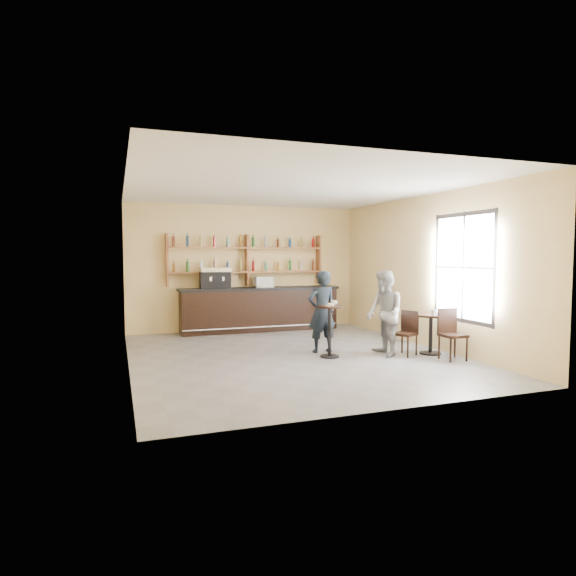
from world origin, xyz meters
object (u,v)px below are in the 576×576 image
object	(u,v)px
pedestal_table	(330,332)
cafe_table	(431,334)
pastry_case	(263,282)
chair_west	(405,333)
bar_counter	(260,309)
chair_south	(453,335)
patron_second	(385,313)
espresso_machine	(215,278)
man_main	(322,312)

from	to	relation	value
pedestal_table	cafe_table	distance (m)	2.03
pastry_case	chair_west	world-z (taller)	pastry_case
bar_counter	chair_south	distance (m)	5.12
pedestal_table	chair_south	distance (m)	2.27
cafe_table	chair_west	xyz separation A→B (m)	(-0.55, 0.05, 0.04)
cafe_table	chair_south	world-z (taller)	chair_south
pastry_case	chair_west	distance (m)	4.31
pedestal_table	patron_second	distance (m)	1.13
espresso_machine	chair_south	size ratio (longest dim) A/B	0.77
man_main	pedestal_table	bearing A→B (deg)	82.29
man_main	pastry_case	bearing A→B (deg)	-86.99
bar_counter	man_main	bearing A→B (deg)	-82.81
chair_west	pastry_case	bearing A→B (deg)	177.60
espresso_machine	pastry_case	xyz separation A→B (m)	(1.24, 0.00, -0.12)
chair_south	patron_second	distance (m)	1.30
pedestal_table	chair_west	world-z (taller)	pedestal_table
espresso_machine	patron_second	distance (m)	4.56
pastry_case	chair_south	world-z (taller)	pastry_case
pedestal_table	patron_second	size ratio (longest dim) A/B	0.59
pastry_case	chair_south	bearing A→B (deg)	-55.13
cafe_table	chair_south	bearing A→B (deg)	-85.24
bar_counter	pastry_case	xyz separation A→B (m)	(0.09, 0.00, 0.69)
pastry_case	patron_second	xyz separation A→B (m)	(1.31, -3.75, -0.42)
man_main	patron_second	world-z (taller)	patron_second
man_main	chair_south	distance (m)	2.50
bar_counter	espresso_machine	bearing A→B (deg)	180.00
chair_west	patron_second	size ratio (longest dim) A/B	0.52
pedestal_table	chair_west	xyz separation A→B (m)	(1.43, -0.35, -0.06)
chair_south	pedestal_table	bearing A→B (deg)	156.20
pedestal_table	chair_west	distance (m)	1.48
man_main	chair_south	bearing A→B (deg)	141.04
pedestal_table	chair_south	size ratio (longest dim) A/B	1.04
pastry_case	cafe_table	size ratio (longest dim) A/B	0.58
pedestal_table	patron_second	xyz separation A→B (m)	(1.06, -0.22, 0.33)
chair_south	patron_second	xyz separation A→B (m)	(-0.98, 0.78, 0.35)
cafe_table	pastry_case	bearing A→B (deg)	119.62
cafe_table	chair_south	size ratio (longest dim) A/B	0.83
chair_west	chair_south	size ratio (longest dim) A/B	0.91
pastry_case	patron_second	size ratio (longest dim) A/B	0.28
bar_counter	pedestal_table	world-z (taller)	bar_counter
chair_south	bar_counter	bearing A→B (deg)	120.06
patron_second	pastry_case	bearing A→B (deg)	-156.70
man_main	patron_second	size ratio (longest dim) A/B	0.99
espresso_machine	chair_west	xyz separation A→B (m)	(2.92, -3.88, -0.94)
chair_west	patron_second	distance (m)	0.56
chair_west	chair_south	xyz separation A→B (m)	(0.60, -0.65, 0.04)
pastry_case	pedestal_table	world-z (taller)	pastry_case
bar_counter	chair_west	bearing A→B (deg)	-65.40
espresso_machine	cafe_table	world-z (taller)	espresso_machine
bar_counter	chair_south	xyz separation A→B (m)	(2.38, -4.53, -0.08)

